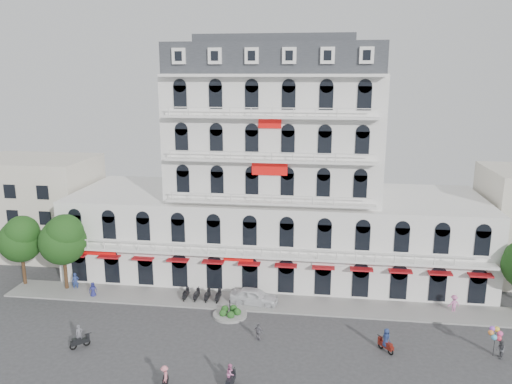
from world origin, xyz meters
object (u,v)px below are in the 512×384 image
object	(u,v)px
rider_southwest	(231,376)
rider_west	(80,338)
parked_car	(254,296)
balloon_vendor	(498,343)
rider_center	(165,378)
rider_east	(386,340)

from	to	relation	value
rider_southwest	rider_west	bearing A→B (deg)	81.80
parked_car	balloon_vendor	xyz separation A→B (m)	(20.46, -6.84, 0.49)
rider_west	balloon_vendor	size ratio (longest dim) A/B	0.84
balloon_vendor	parked_car	bearing A→B (deg)	161.50
rider_southwest	rider_center	bearing A→B (deg)	109.36
rider_center	rider_west	bearing A→B (deg)	-129.43
rider_center	balloon_vendor	distance (m)	26.00
rider_southwest	rider_east	size ratio (longest dim) A/B	0.94
rider_southwest	parked_car	bearing A→B (deg)	7.98
balloon_vendor	rider_west	bearing A→B (deg)	-174.83
parked_car	rider_center	world-z (taller)	rider_center
rider_southwest	balloon_vendor	xyz separation A→B (m)	(20.29, 6.71, 0.34)
rider_southwest	rider_east	bearing A→B (deg)	-53.80
balloon_vendor	rider_center	bearing A→B (deg)	-162.81
rider_west	parked_car	bearing A→B (deg)	-5.22
parked_car	rider_center	bearing A→B (deg)	168.96
rider_east	rider_center	world-z (taller)	rider_east
rider_center	rider_southwest	bearing A→B (deg)	90.68
rider_center	balloon_vendor	world-z (taller)	balloon_vendor
rider_west	rider_southwest	xyz separation A→B (m)	(13.29, -3.67, 0.06)
parked_car	rider_west	xyz separation A→B (m)	(-13.12, -9.88, 0.09)
parked_car	rider_west	distance (m)	16.42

